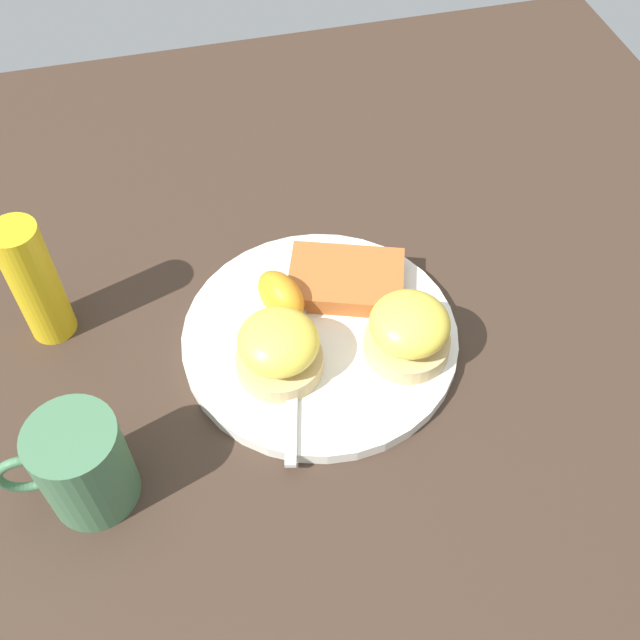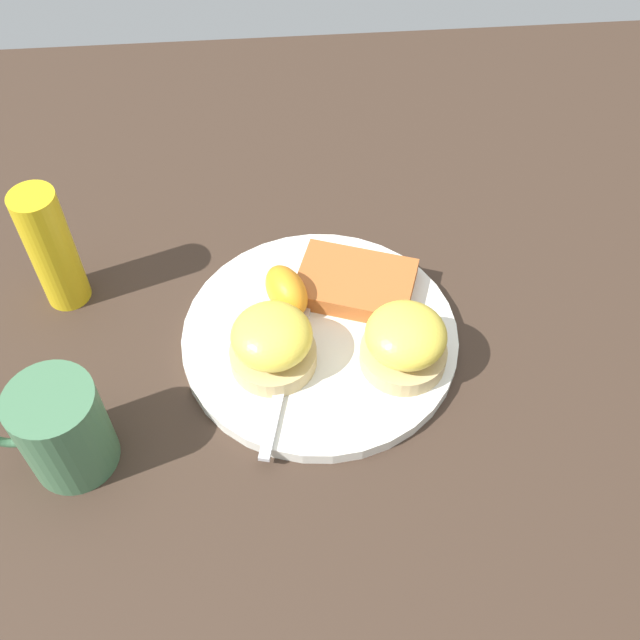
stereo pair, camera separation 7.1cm
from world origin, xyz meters
name	(u,v)px [view 2 (the right image)]	position (x,y,z in m)	size (l,w,h in m)	color
ground_plane	(320,341)	(0.00, 0.00, 0.00)	(1.10, 1.10, 0.00)	#38281E
plate	(320,337)	(0.00, 0.00, 0.01)	(0.27, 0.27, 0.01)	silver
sandwich_benedict_left	(272,343)	(0.05, 0.03, 0.04)	(0.08, 0.08, 0.06)	tan
sandwich_benedict_right	(405,342)	(-0.07, 0.04, 0.04)	(0.08, 0.08, 0.06)	tan
hashbrown_patty	(355,283)	(-0.04, -0.05, 0.02)	(0.12, 0.08, 0.02)	#B15C2A
orange_wedge	(286,291)	(0.03, -0.04, 0.04)	(0.06, 0.04, 0.04)	orange
fork	(288,353)	(0.03, 0.02, 0.02)	(0.06, 0.20, 0.00)	silver
cup	(61,429)	(0.23, 0.11, 0.05)	(0.11, 0.07, 0.10)	#42704C
condiment_bottle	(52,249)	(0.25, -0.08, 0.07)	(0.04, 0.04, 0.14)	gold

